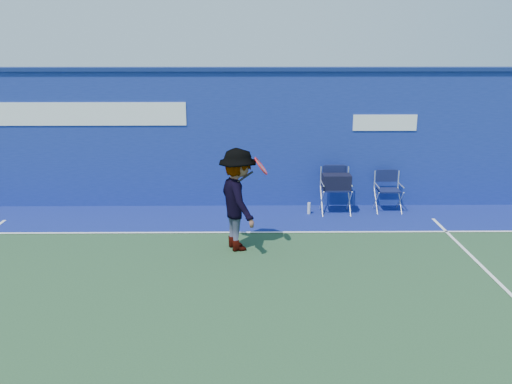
{
  "coord_description": "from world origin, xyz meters",
  "views": [
    {
      "loc": [
        0.65,
        -6.8,
        3.63
      ],
      "look_at": [
        0.75,
        2.6,
        1.0
      ],
      "focal_mm": 38.0,
      "sensor_mm": 36.0,
      "label": 1
    }
  ],
  "objects_px": {
    "directors_chair_right": "(388,199)",
    "water_bottle": "(309,208)",
    "directors_chair_left": "(336,194)",
    "tennis_player": "(238,200)"
  },
  "relations": [
    {
      "from": "directors_chair_left",
      "to": "tennis_player",
      "type": "distance_m",
      "value": 2.97
    },
    {
      "from": "directors_chair_left",
      "to": "water_bottle",
      "type": "xyz_separation_m",
      "value": [
        -0.58,
        -0.08,
        -0.3
      ]
    },
    {
      "from": "directors_chair_left",
      "to": "tennis_player",
      "type": "xyz_separation_m",
      "value": [
        -2.07,
        -2.07,
        0.49
      ]
    },
    {
      "from": "directors_chair_left",
      "to": "water_bottle",
      "type": "height_order",
      "value": "directors_chair_left"
    },
    {
      "from": "directors_chair_right",
      "to": "water_bottle",
      "type": "bearing_deg",
      "value": -173.34
    },
    {
      "from": "directors_chair_left",
      "to": "directors_chair_right",
      "type": "distance_m",
      "value": 1.19
    },
    {
      "from": "directors_chair_left",
      "to": "directors_chair_right",
      "type": "height_order",
      "value": "directors_chair_left"
    },
    {
      "from": "directors_chair_right",
      "to": "tennis_player",
      "type": "xyz_separation_m",
      "value": [
        -3.24,
        -2.2,
        0.64
      ]
    },
    {
      "from": "directors_chair_left",
      "to": "directors_chair_right",
      "type": "bearing_deg",
      "value": 6.08
    },
    {
      "from": "directors_chair_left",
      "to": "water_bottle",
      "type": "bearing_deg",
      "value": -172.17
    }
  ]
}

